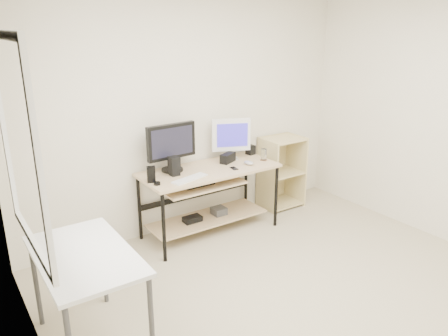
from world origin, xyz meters
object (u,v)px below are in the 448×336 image
black_monitor (171,144)px  white_imac (231,136)px  audio_controller (151,174)px  shelf_unit (279,171)px  desk (208,187)px  side_table (85,264)px

black_monitor → white_imac: (0.75, -0.01, -0.02)m
white_imac → black_monitor: bearing=-157.0°
audio_controller → shelf_unit: bearing=26.9°
shelf_unit → audio_controller: audio_controller is taller
desk → audio_controller: (-0.67, -0.04, 0.29)m
white_imac → audio_controller: bearing=-146.4°
side_table → shelf_unit: bearing=23.3°
shelf_unit → audio_controller: 1.90m
desk → audio_controller: bearing=-176.4°
shelf_unit → audio_controller: (-1.85, -0.20, 0.38)m
desk → side_table: 1.97m
shelf_unit → black_monitor: black_monitor is taller
desk → shelf_unit: shelf_unit is taller
shelf_unit → side_table: bearing=-156.7°
black_monitor → desk: bearing=-28.0°
side_table → white_imac: size_ratio=2.12×
shelf_unit → black_monitor: (-1.51, -0.00, 0.59)m
desk → white_imac: size_ratio=3.18×
desk → side_table: bearing=-147.3°
black_monitor → audio_controller: bearing=-151.9°
side_table → black_monitor: black_monitor is taller
side_table → audio_controller: (0.98, 1.02, 0.16)m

